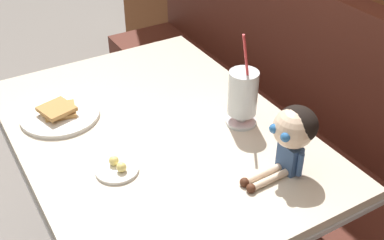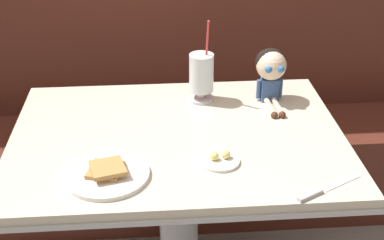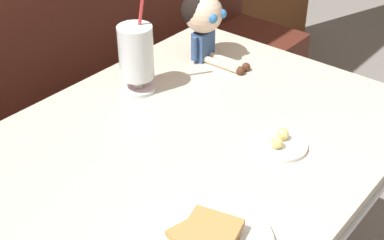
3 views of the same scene
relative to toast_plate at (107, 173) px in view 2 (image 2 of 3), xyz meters
name	(u,v)px [view 2 (image 2 of 3)]	position (x,y,z in m)	size (l,w,h in m)	color
booth_bench	(171,143)	(0.22, 0.86, -0.42)	(2.60, 0.48, 1.00)	#512319
diner_table	(178,183)	(0.22, 0.23, -0.21)	(1.11, 0.81, 0.74)	beige
toast_plate	(107,173)	(0.00, 0.00, 0.00)	(0.25, 0.25, 0.04)	white
milkshake_glass	(201,75)	(0.32, 0.48, 0.09)	(0.10, 0.10, 0.31)	silver
butter_saucer	(220,159)	(0.34, 0.05, 0.00)	(0.12, 0.12, 0.04)	white
butter_knife	(319,191)	(0.59, -0.12, -0.01)	(0.22, 0.13, 0.01)	silver
seated_doll	(271,68)	(0.57, 0.46, 0.12)	(0.12, 0.22, 0.20)	#385689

